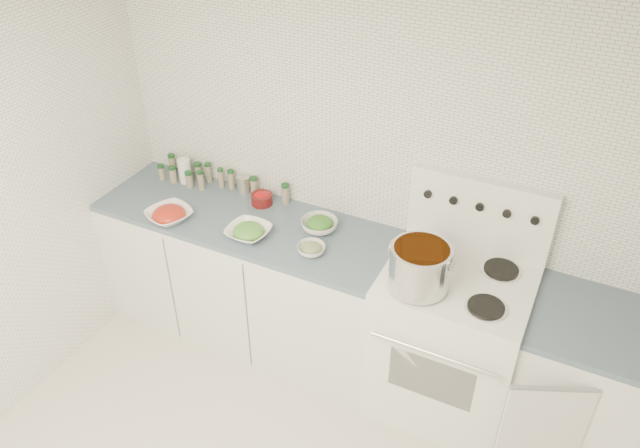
{
  "coord_description": "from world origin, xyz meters",
  "views": [
    {
      "loc": [
        0.93,
        -1.35,
        3.0
      ],
      "look_at": [
        -0.3,
        1.14,
        1.05
      ],
      "focal_mm": 35.0,
      "sensor_mm": 36.0,
      "label": 1
    }
  ],
  "objects_px": {
    "stove": "(449,338)",
    "stock_pot": "(420,265)",
    "bowl_snowpea": "(248,232)",
    "bowl_tomato": "(169,215)"
  },
  "relations": [
    {
      "from": "stove",
      "to": "stock_pot",
      "type": "xyz_separation_m",
      "value": [
        -0.17,
        -0.17,
        0.58
      ]
    },
    {
      "from": "stock_pot",
      "to": "bowl_snowpea",
      "type": "distance_m",
      "value": 1.03
    },
    {
      "from": "bowl_snowpea",
      "to": "stock_pot",
      "type": "bearing_deg",
      "value": -1.69
    },
    {
      "from": "stove",
      "to": "bowl_tomato",
      "type": "xyz_separation_m",
      "value": [
        -1.69,
        -0.2,
        0.44
      ]
    },
    {
      "from": "bowl_snowpea",
      "to": "stove",
      "type": "bearing_deg",
      "value": 6.77
    },
    {
      "from": "stove",
      "to": "bowl_tomato",
      "type": "height_order",
      "value": "stove"
    },
    {
      "from": "stove",
      "to": "bowl_snowpea",
      "type": "relative_size",
      "value": 5.39
    },
    {
      "from": "stock_pot",
      "to": "bowl_tomato",
      "type": "xyz_separation_m",
      "value": [
        -1.53,
        -0.03,
        -0.14
      ]
    },
    {
      "from": "bowl_tomato",
      "to": "stove",
      "type": "bearing_deg",
      "value": 6.84
    },
    {
      "from": "bowl_snowpea",
      "to": "bowl_tomato",
      "type": "bearing_deg",
      "value": -173.01
    }
  ]
}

